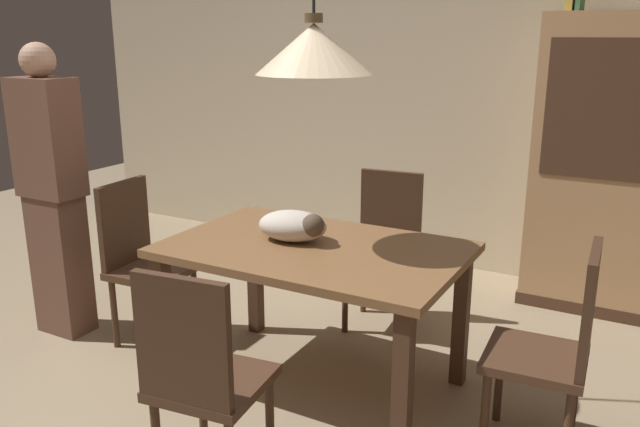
# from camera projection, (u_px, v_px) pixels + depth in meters

# --- Properties ---
(back_wall) EXTENTS (6.40, 0.10, 2.90)m
(back_wall) POSITION_uv_depth(u_px,v_px,m) (439.00, 72.00, 4.72)
(back_wall) COLOR beige
(back_wall) RESTS_ON ground
(dining_table) EXTENTS (1.40, 0.90, 0.75)m
(dining_table) POSITION_uv_depth(u_px,v_px,m) (314.00, 266.00, 3.10)
(dining_table) COLOR brown
(dining_table) RESTS_ON ground
(chair_near_front) EXTENTS (0.44, 0.44, 0.93)m
(chair_near_front) POSITION_uv_depth(u_px,v_px,m) (201.00, 373.00, 2.40)
(chair_near_front) COLOR #472D1E
(chair_near_front) RESTS_ON ground
(chair_left_side) EXTENTS (0.43, 0.43, 0.93)m
(chair_left_side) POSITION_uv_depth(u_px,v_px,m) (141.00, 255.00, 3.66)
(chair_left_side) COLOR #472D1E
(chair_left_side) RESTS_ON ground
(chair_far_back) EXTENTS (0.43, 0.43, 0.93)m
(chair_far_back) POSITION_uv_depth(u_px,v_px,m) (385.00, 243.00, 3.89)
(chair_far_back) COLOR #472D1E
(chair_far_back) RESTS_ON ground
(chair_right_side) EXTENTS (0.42, 0.42, 0.93)m
(chair_right_side) POSITION_uv_depth(u_px,v_px,m) (557.00, 344.00, 2.62)
(chair_right_side) COLOR #472D1E
(chair_right_side) RESTS_ON ground
(cat_sleeping) EXTENTS (0.40, 0.29, 0.16)m
(cat_sleeping) POSITION_uv_depth(u_px,v_px,m) (294.00, 226.00, 3.13)
(cat_sleeping) COLOR beige
(cat_sleeping) RESTS_ON dining_table
(pendant_lamp) EXTENTS (0.52, 0.52, 1.30)m
(pendant_lamp) POSITION_uv_depth(u_px,v_px,m) (314.00, 48.00, 2.83)
(pendant_lamp) COLOR beige
(hutch_bookcase) EXTENTS (1.12, 0.45, 1.85)m
(hutch_bookcase) POSITION_uv_depth(u_px,v_px,m) (627.00, 174.00, 3.97)
(hutch_bookcase) COLOR tan
(hutch_bookcase) RESTS_ON ground
(person_standing) EXTENTS (0.36, 0.22, 1.68)m
(person_standing) POSITION_uv_depth(u_px,v_px,m) (53.00, 193.00, 3.68)
(person_standing) COLOR brown
(person_standing) RESTS_ON ground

